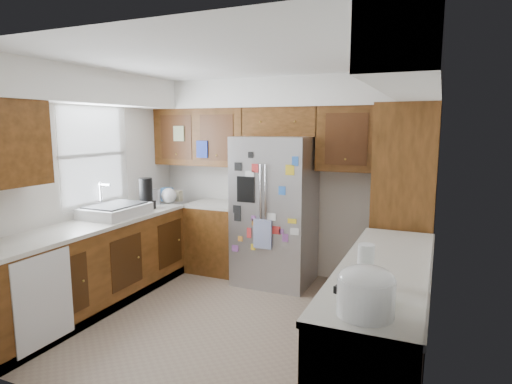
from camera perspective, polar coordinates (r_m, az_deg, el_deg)
floor at (r=4.46m, az=-3.28°, el=-16.74°), size 3.60×3.60×0.00m
room_shell at (r=4.40m, az=-2.58°, el=7.48°), size 3.64×3.24×2.52m
left_counter_run at (r=5.04m, az=-17.30°, el=-8.84°), size 1.36×3.20×0.92m
right_counter_run at (r=3.47m, az=16.51°, el=-17.17°), size 0.63×2.25×0.92m
pantry at (r=4.83m, az=19.22°, el=-1.81°), size 0.60×0.90×2.15m
fridge at (r=5.23m, az=2.56°, el=-2.49°), size 0.90×0.79×1.80m
bridge_cabinet at (r=5.34m, az=3.52°, el=9.33°), size 0.96×0.34×0.35m
fridge_top_items at (r=5.42m, az=1.59°, el=12.54°), size 0.74×0.29×0.29m
sink_assembly at (r=5.05m, az=-18.26°, el=-2.33°), size 0.52×0.70×0.37m
left_counter_clutter at (r=5.59m, az=-12.95°, el=-0.43°), size 0.29×0.85×0.38m
rice_cooker at (r=2.40m, az=14.44°, el=-12.52°), size 0.31×0.30×0.27m
paper_towel at (r=2.92m, az=14.42°, el=-9.06°), size 0.11×0.11×0.24m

